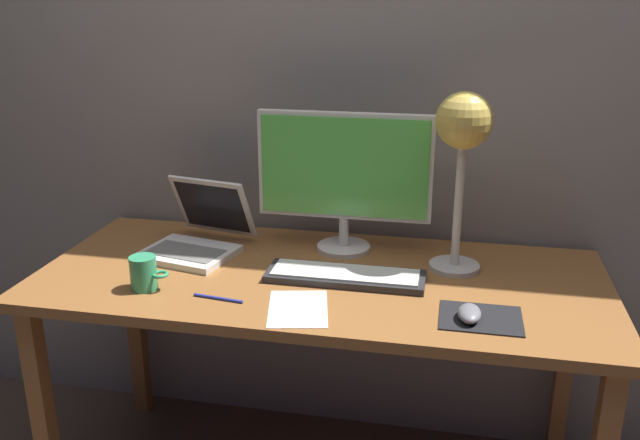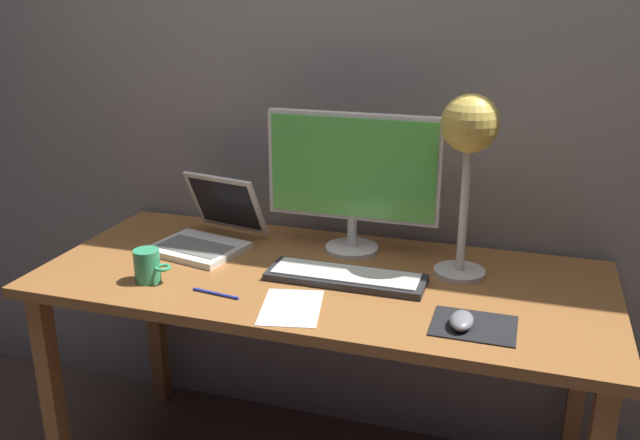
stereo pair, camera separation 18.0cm
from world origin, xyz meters
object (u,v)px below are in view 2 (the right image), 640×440
object	(u,v)px
laptop	(211,226)
desk_lamp	(469,139)
mouse	(462,320)
monitor	(353,173)
coffee_mug	(148,266)
pen	(216,294)
keyboard_main	(346,277)

from	to	relation	value
laptop	desk_lamp	world-z (taller)	desk_lamp
mouse	monitor	bearing A→B (deg)	133.17
monitor	desk_lamp	bearing A→B (deg)	-13.84
desk_lamp	mouse	world-z (taller)	desk_lamp
coffee_mug	pen	size ratio (longest dim) A/B	0.76
monitor	desk_lamp	distance (m)	0.38
monitor	keyboard_main	xyz separation A→B (m)	(0.04, -0.22, -0.23)
monitor	coffee_mug	distance (m)	0.65
monitor	mouse	xyz separation A→B (m)	(0.38, -0.40, -0.23)
laptop	mouse	distance (m)	0.88
monitor	laptop	world-z (taller)	monitor
mouse	desk_lamp	bearing A→B (deg)	97.30
desk_lamp	pen	xyz separation A→B (m)	(-0.60, -0.33, -0.38)
keyboard_main	laptop	size ratio (longest dim) A/B	1.26
coffee_mug	desk_lamp	bearing A→B (deg)	20.64
keyboard_main	coffee_mug	bearing A→B (deg)	-162.18
monitor	coffee_mug	xyz separation A→B (m)	(-0.47, -0.39, -0.20)
monitor	pen	distance (m)	0.55
desk_lamp	pen	world-z (taller)	desk_lamp
monitor	keyboard_main	distance (m)	0.33
monitor	pen	size ratio (longest dim) A/B	3.74
laptop	pen	bearing A→B (deg)	-62.32
mouse	pen	world-z (taller)	mouse
keyboard_main	mouse	world-z (taller)	mouse
desk_lamp	mouse	size ratio (longest dim) A/B	5.30
keyboard_main	pen	size ratio (longest dim) A/B	3.14
coffee_mug	keyboard_main	bearing A→B (deg)	17.82
laptop	monitor	bearing A→B (deg)	10.29
monitor	mouse	size ratio (longest dim) A/B	5.46
laptop	keyboard_main	bearing A→B (deg)	-16.72
mouse	coffee_mug	world-z (taller)	coffee_mug
mouse	pen	size ratio (longest dim) A/B	0.69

